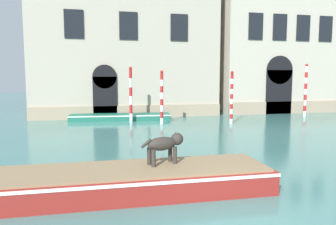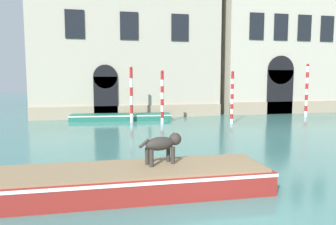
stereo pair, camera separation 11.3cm
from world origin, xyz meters
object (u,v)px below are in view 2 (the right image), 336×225
Objects in this scene: boat_moored_near_palazzo at (121,117)px; mooring_pole_3 at (232,97)px; mooring_pole_2 at (307,90)px; mooring_pole_0 at (131,94)px; boat_foreground at (120,180)px; mooring_pole_1 at (162,97)px; dog_on_deck at (163,144)px.

boat_moored_near_palazzo is 7.67m from mooring_pole_3.
mooring_pole_0 is at bearing -179.63° from mooring_pole_2.
mooring_pole_2 is at bearing 0.36° from boat_moored_near_palazzo.
boat_foreground is 1.99× the size of mooring_pole_2.
mooring_pole_1 is (3.52, 11.80, 1.36)m from boat_foreground.
dog_on_deck is 0.31× the size of mooring_pole_2.
mooring_pole_3 is at bearing -10.12° from mooring_pole_1.
mooring_pole_3 reaches higher than boat_foreground.
boat_moored_near_palazzo is (-0.04, 14.17, -0.99)m from dog_on_deck.
mooring_pole_2 is (11.26, 1.46, 0.27)m from mooring_pole_1.
mooring_pole_3 is at bearing -19.34° from mooring_pole_0.
mooring_pole_0 is 1.07× the size of mooring_pole_1.
boat_foreground is 12.39m from mooring_pole_1.
boat_foreground is at bearing -89.45° from boat_moored_near_palazzo.
boat_foreground is 1.12× the size of boat_moored_near_palazzo.
mooring_pole_3 is (7.88, 11.03, 1.33)m from boat_foreground.
boat_foreground is 2.31× the size of mooring_pole_1.
mooring_pole_1 is 4.42m from mooring_pole_3.
mooring_pole_1 reaches higher than dog_on_deck.
dog_on_deck is 14.20m from boat_moored_near_palazzo.
boat_moored_near_palazzo is at bearing 175.30° from mooring_pole_2.
boat_moored_near_palazzo is (1.13, 14.39, -0.13)m from boat_foreground.
mooring_pole_2 is at bearing 0.37° from mooring_pole_0.
mooring_pole_3 is (4.35, -0.78, -0.02)m from mooring_pole_1.
mooring_pole_0 is at bearing 83.52° from boat_foreground.
mooring_pole_2 is (13.61, 13.05, 0.77)m from dog_on_deck.
boat_moored_near_palazzo is 1.92× the size of mooring_pole_0.
boat_foreground is 19.93m from mooring_pole_2.
mooring_pole_2 reaches higher than mooring_pole_3.
dog_on_deck is 12.99m from mooring_pole_0.
mooring_pole_2 reaches higher than mooring_pole_0.
mooring_pole_2 reaches higher than boat_foreground.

